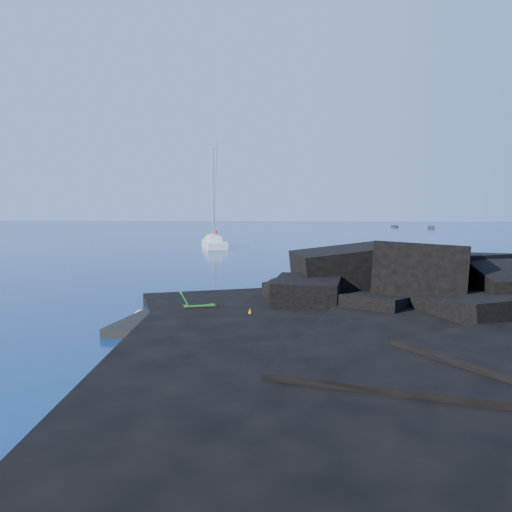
{
  "coord_description": "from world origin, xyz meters",
  "views": [
    {
      "loc": [
        7.88,
        -20.33,
        4.96
      ],
      "look_at": [
        4.72,
        11.5,
        2.0
      ],
      "focal_mm": 35.0,
      "sensor_mm": 36.0,
      "label": 1
    }
  ],
  "objects_px": {
    "deck_chair": "(199,301)",
    "marker_cone": "(250,314)",
    "sunbather": "(277,311)",
    "distant_boat_a": "(395,227)",
    "sailboat": "(214,248)",
    "distant_boat_b": "(431,228)"
  },
  "relations": [
    {
      "from": "deck_chair",
      "to": "marker_cone",
      "type": "height_order",
      "value": "deck_chair"
    },
    {
      "from": "sunbather",
      "to": "marker_cone",
      "type": "xyz_separation_m",
      "value": [
        -1.07,
        -1.19,
        0.09
      ]
    },
    {
      "from": "sunbather",
      "to": "distant_boat_a",
      "type": "height_order",
      "value": "sunbather"
    },
    {
      "from": "deck_chair",
      "to": "marker_cone",
      "type": "distance_m",
      "value": 2.78
    },
    {
      "from": "sailboat",
      "to": "sunbather",
      "type": "relative_size",
      "value": 8.25
    },
    {
      "from": "deck_chair",
      "to": "distant_boat_a",
      "type": "distance_m",
      "value": 128.8
    },
    {
      "from": "deck_chair",
      "to": "distant_boat_a",
      "type": "height_order",
      "value": "deck_chair"
    },
    {
      "from": "sunbather",
      "to": "marker_cone",
      "type": "height_order",
      "value": "marker_cone"
    },
    {
      "from": "deck_chair",
      "to": "marker_cone",
      "type": "relative_size",
      "value": 3.02
    },
    {
      "from": "marker_cone",
      "to": "distant_boat_b",
      "type": "height_order",
      "value": "marker_cone"
    },
    {
      "from": "deck_chair",
      "to": "marker_cone",
      "type": "xyz_separation_m",
      "value": [
        2.43,
        -1.32,
        -0.27
      ]
    },
    {
      "from": "sunbather",
      "to": "distant_boat_b",
      "type": "bearing_deg",
      "value": 42.53
    },
    {
      "from": "sunbather",
      "to": "marker_cone",
      "type": "distance_m",
      "value": 1.6
    },
    {
      "from": "sailboat",
      "to": "sunbather",
      "type": "xyz_separation_m",
      "value": [
        10.68,
        -42.65,
        0.51
      ]
    },
    {
      "from": "sunbather",
      "to": "marker_cone",
      "type": "bearing_deg",
      "value": -162.5
    },
    {
      "from": "sailboat",
      "to": "sunbather",
      "type": "height_order",
      "value": "sailboat"
    },
    {
      "from": "sunbather",
      "to": "distant_boat_b",
      "type": "distance_m",
      "value": 121.1
    },
    {
      "from": "deck_chair",
      "to": "sailboat",
      "type": "bearing_deg",
      "value": 79.87
    },
    {
      "from": "deck_chair",
      "to": "distant_boat_a",
      "type": "xyz_separation_m",
      "value": [
        30.36,
        125.16,
        -0.87
      ]
    },
    {
      "from": "distant_boat_a",
      "to": "distant_boat_b",
      "type": "height_order",
      "value": "distant_boat_b"
    },
    {
      "from": "sailboat",
      "to": "distant_boat_b",
      "type": "bearing_deg",
      "value": 42.13
    },
    {
      "from": "sailboat",
      "to": "deck_chair",
      "type": "distance_m",
      "value": 43.14
    }
  ]
}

